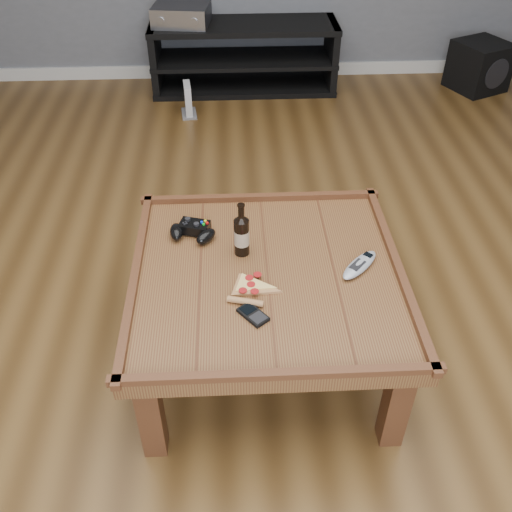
{
  "coord_description": "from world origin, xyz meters",
  "views": [
    {
      "loc": [
        -0.12,
        -1.59,
        1.84
      ],
      "look_at": [
        -0.04,
        0.01,
        0.52
      ],
      "focal_mm": 40.0,
      "sensor_mm": 36.0,
      "label": 1
    }
  ],
  "objects_px": {
    "media_console": "(244,57)",
    "pizza_slice": "(250,288)",
    "coffee_table": "(267,284)",
    "beer_bottle": "(242,234)",
    "subwoofer": "(479,66)",
    "game_controller": "(193,231)",
    "smartphone": "(253,315)",
    "remote_control": "(360,265)",
    "av_receiver": "(181,14)",
    "game_console": "(188,101)"
  },
  "relations": [
    {
      "from": "pizza_slice",
      "to": "remote_control",
      "type": "relative_size",
      "value": 1.32
    },
    {
      "from": "media_console",
      "to": "av_receiver",
      "type": "distance_m",
      "value": 0.55
    },
    {
      "from": "game_controller",
      "to": "coffee_table",
      "type": "bearing_deg",
      "value": -23.08
    },
    {
      "from": "media_console",
      "to": "subwoofer",
      "type": "relative_size",
      "value": 2.93
    },
    {
      "from": "game_console",
      "to": "remote_control",
      "type": "bearing_deg",
      "value": -77.66
    },
    {
      "from": "game_controller",
      "to": "media_console",
      "type": "bearing_deg",
      "value": 100.28
    },
    {
      "from": "beer_bottle",
      "to": "pizza_slice",
      "type": "relative_size",
      "value": 0.87
    },
    {
      "from": "remote_control",
      "to": "smartphone",
      "type": "bearing_deg",
      "value": -107.86
    },
    {
      "from": "media_console",
      "to": "game_console",
      "type": "distance_m",
      "value": 0.64
    },
    {
      "from": "pizza_slice",
      "to": "subwoofer",
      "type": "bearing_deg",
      "value": 71.03
    },
    {
      "from": "pizza_slice",
      "to": "game_console",
      "type": "relative_size",
      "value": 1.11
    },
    {
      "from": "game_controller",
      "to": "game_console",
      "type": "relative_size",
      "value": 0.86
    },
    {
      "from": "subwoofer",
      "to": "pizza_slice",
      "type": "bearing_deg",
      "value": -149.29
    },
    {
      "from": "coffee_table",
      "to": "remote_control",
      "type": "distance_m",
      "value": 0.35
    },
    {
      "from": "media_console",
      "to": "pizza_slice",
      "type": "distance_m",
      "value": 2.85
    },
    {
      "from": "game_controller",
      "to": "subwoofer",
      "type": "height_order",
      "value": "game_controller"
    },
    {
      "from": "beer_bottle",
      "to": "game_console",
      "type": "xyz_separation_m",
      "value": [
        -0.33,
        2.17,
        -0.43
      ]
    },
    {
      "from": "smartphone",
      "to": "game_console",
      "type": "height_order",
      "value": "smartphone"
    },
    {
      "from": "beer_bottle",
      "to": "game_console",
      "type": "relative_size",
      "value": 0.97
    },
    {
      "from": "av_receiver",
      "to": "game_console",
      "type": "height_order",
      "value": "av_receiver"
    },
    {
      "from": "smartphone",
      "to": "remote_control",
      "type": "bearing_deg",
      "value": -9.02
    },
    {
      "from": "coffee_table",
      "to": "pizza_slice",
      "type": "height_order",
      "value": "coffee_table"
    },
    {
      "from": "media_console",
      "to": "subwoofer",
      "type": "height_order",
      "value": "media_console"
    },
    {
      "from": "av_receiver",
      "to": "remote_control",
      "type": "bearing_deg",
      "value": -66.04
    },
    {
      "from": "pizza_slice",
      "to": "av_receiver",
      "type": "height_order",
      "value": "av_receiver"
    },
    {
      "from": "beer_bottle",
      "to": "av_receiver",
      "type": "bearing_deg",
      "value": 97.81
    },
    {
      "from": "coffee_table",
      "to": "game_console",
      "type": "relative_size",
      "value": 4.44
    },
    {
      "from": "remote_control",
      "to": "game_console",
      "type": "distance_m",
      "value": 2.43
    },
    {
      "from": "av_receiver",
      "to": "game_console",
      "type": "xyz_separation_m",
      "value": [
        0.03,
        -0.45,
        -0.46
      ]
    },
    {
      "from": "beer_bottle",
      "to": "subwoofer",
      "type": "xyz_separation_m",
      "value": [
        1.91,
        2.53,
        -0.36
      ]
    },
    {
      "from": "beer_bottle",
      "to": "subwoofer",
      "type": "height_order",
      "value": "beer_bottle"
    },
    {
      "from": "coffee_table",
      "to": "media_console",
      "type": "distance_m",
      "value": 2.75
    },
    {
      "from": "game_controller",
      "to": "remote_control",
      "type": "bearing_deg",
      "value": -3.14
    },
    {
      "from": "remote_control",
      "to": "av_receiver",
      "type": "bearing_deg",
      "value": 148.77
    },
    {
      "from": "beer_bottle",
      "to": "pizza_slice",
      "type": "height_order",
      "value": "beer_bottle"
    },
    {
      "from": "game_controller",
      "to": "subwoofer",
      "type": "bearing_deg",
      "value": 65.75
    },
    {
      "from": "media_console",
      "to": "pizza_slice",
      "type": "relative_size",
      "value": 5.43
    },
    {
      "from": "coffee_table",
      "to": "game_controller",
      "type": "distance_m",
      "value": 0.38
    },
    {
      "from": "beer_bottle",
      "to": "remote_control",
      "type": "bearing_deg",
      "value": -14.45
    },
    {
      "from": "pizza_slice",
      "to": "av_receiver",
      "type": "relative_size",
      "value": 0.59
    },
    {
      "from": "pizza_slice",
      "to": "av_receiver",
      "type": "distance_m",
      "value": 2.86
    },
    {
      "from": "pizza_slice",
      "to": "remote_control",
      "type": "xyz_separation_m",
      "value": [
        0.41,
        0.1,
        0.01
      ]
    },
    {
      "from": "media_console",
      "to": "beer_bottle",
      "type": "height_order",
      "value": "beer_bottle"
    },
    {
      "from": "beer_bottle",
      "to": "game_controller",
      "type": "bearing_deg",
      "value": 149.26
    },
    {
      "from": "av_receiver",
      "to": "subwoofer",
      "type": "bearing_deg",
      "value": 5.48
    },
    {
      "from": "av_receiver",
      "to": "coffee_table",
      "type": "bearing_deg",
      "value": -72.92
    },
    {
      "from": "subwoofer",
      "to": "game_console",
      "type": "relative_size",
      "value": 2.06
    },
    {
      "from": "media_console",
      "to": "smartphone",
      "type": "bearing_deg",
      "value": -91.22
    },
    {
      "from": "coffee_table",
      "to": "smartphone",
      "type": "height_order",
      "value": "coffee_table"
    },
    {
      "from": "pizza_slice",
      "to": "subwoofer",
      "type": "xyz_separation_m",
      "value": [
        1.88,
        2.75,
        -0.28
      ]
    }
  ]
}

